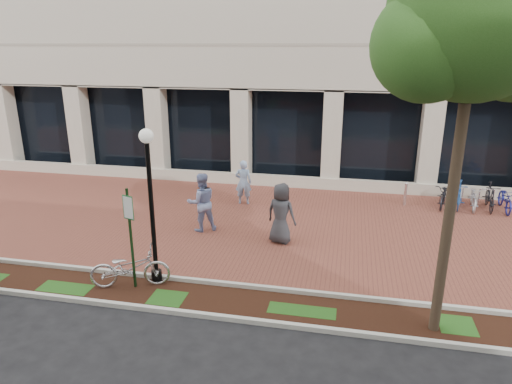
% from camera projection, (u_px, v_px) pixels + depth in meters
% --- Properties ---
extents(ground, '(120.00, 120.00, 0.00)m').
position_uv_depth(ground, '(265.00, 224.00, 16.05)').
color(ground, black).
rests_on(ground, ground).
extents(brick_plaza, '(40.00, 9.00, 0.01)m').
position_uv_depth(brick_plaza, '(265.00, 223.00, 16.05)').
color(brick_plaza, brown).
rests_on(brick_plaza, ground).
extents(planting_strip, '(40.00, 1.50, 0.01)m').
position_uv_depth(planting_strip, '(225.00, 302.00, 11.16)').
color(planting_strip, black).
rests_on(planting_strip, ground).
extents(curb_plaza_side, '(40.00, 0.12, 0.12)m').
position_uv_depth(curb_plaza_side, '(233.00, 285.00, 11.84)').
color(curb_plaza_side, '#B6B6AC').
rests_on(curb_plaza_side, ground).
extents(curb_street_side, '(40.00, 0.12, 0.12)m').
position_uv_depth(curb_street_side, '(216.00, 317.00, 10.44)').
color(curb_street_side, '#B6B6AC').
rests_on(curb_street_side, ground).
extents(parking_sign, '(0.34, 0.07, 2.69)m').
position_uv_depth(parking_sign, '(130.00, 227.00, 11.32)').
color(parking_sign, '#133516').
rests_on(parking_sign, ground).
extents(lamppost, '(0.36, 0.36, 4.09)m').
position_uv_depth(lamppost, '(151.00, 199.00, 11.45)').
color(lamppost, black).
rests_on(lamppost, ground).
extents(street_tree, '(3.85, 3.20, 8.16)m').
position_uv_depth(street_tree, '(479.00, 25.00, 8.16)').
color(street_tree, '#463628').
rests_on(street_tree, ground).
extents(locked_bicycle, '(2.15, 1.34, 1.07)m').
position_uv_depth(locked_bicycle, '(130.00, 268.00, 11.73)').
color(locked_bicycle, silver).
rests_on(locked_bicycle, ground).
extents(pedestrian_left, '(0.69, 0.49, 1.77)m').
position_uv_depth(pedestrian_left, '(243.00, 182.00, 17.81)').
color(pedestrian_left, '#84A0C5').
rests_on(pedestrian_left, ground).
extents(pedestrian_mid, '(1.23, 1.15, 2.01)m').
position_uv_depth(pedestrian_mid, '(202.00, 202.00, 15.18)').
color(pedestrian_mid, '#7E8DBC').
rests_on(pedestrian_mid, ground).
extents(pedestrian_right, '(1.10, 0.88, 1.95)m').
position_uv_depth(pedestrian_right, '(281.00, 213.00, 14.24)').
color(pedestrian_right, '#2C2D32').
rests_on(pedestrian_right, ground).
extents(bollard, '(0.12, 0.12, 0.95)m').
position_uv_depth(bollard, '(405.00, 194.00, 17.74)').
color(bollard, silver).
rests_on(bollard, ground).
extents(bike_rack_cluster, '(3.08, 1.87, 1.03)m').
position_uv_depth(bike_rack_cluster, '(474.00, 196.00, 17.39)').
color(bike_rack_cluster, black).
rests_on(bike_rack_cluster, ground).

